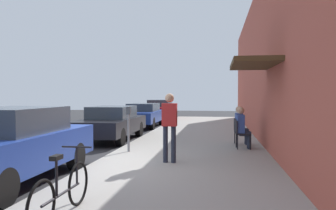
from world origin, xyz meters
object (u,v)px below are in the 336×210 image
cafe_chair_1 (239,129)px  parked_car_2 (143,115)px  parked_car_0 (11,145)px  bicycle_0 (62,191)px  parked_car_3 (160,109)px  seated_patron_0 (243,126)px  cafe_chair_0 (240,132)px  seated_patron_1 (241,124)px  pedestrian_standing (169,122)px  parking_meter (129,125)px  parked_car_1 (111,123)px

cafe_chair_1 → parked_car_2: bearing=126.0°
parked_car_0 → bicycle_0: 2.87m
parked_car_2 → parked_car_3: bearing=90.0°
seated_patron_0 → cafe_chair_1: 0.89m
parked_car_3 → cafe_chair_0: bearing=-69.3°
parked_car_0 → seated_patron_0: size_ratio=3.41×
bicycle_0 → seated_patron_1: seated_patron_1 is taller
seated_patron_1 → pedestrian_standing: bearing=-120.2°
parked_car_3 → parking_meter: size_ratio=3.33×
parked_car_1 → parked_car_2: size_ratio=1.00×
cafe_chair_0 → parked_car_2: bearing=122.7°
parking_meter → cafe_chair_1: parking_meter is taller
bicycle_0 → seated_patron_0: bearing=65.8°
parked_car_3 → bicycle_0: parked_car_3 is taller
parked_car_1 → parked_car_3: (0.00, 10.80, 0.04)m
parked_car_2 → parked_car_3: 5.28m
bicycle_0 → pedestrian_standing: (0.90, 3.84, 0.64)m
seated_patron_1 → parked_car_2: bearing=126.3°
parking_meter → bicycle_0: size_ratio=0.77×
parked_car_2 → cafe_chair_0: 8.96m
cafe_chair_0 → pedestrian_standing: bearing=-127.5°
parking_meter → seated_patron_0: 3.51m
parked_car_3 → pedestrian_standing: 15.55m
cafe_chair_1 → seated_patron_1: (0.06, 0.01, 0.19)m
parked_car_3 → cafe_chair_0: 13.71m
parked_car_2 → cafe_chair_1: (4.84, -6.67, -0.07)m
parked_car_3 → parking_meter: (1.55, -13.86, 0.14)m
parking_meter → pedestrian_standing: bearing=-44.5°
bicycle_0 → pedestrian_standing: pedestrian_standing is taller
parked_car_3 → pedestrian_standing: bearing=-79.0°
seated_patron_0 → cafe_chair_1: size_ratio=1.48×
pedestrian_standing → cafe_chair_1: bearing=60.6°
cafe_chair_1 → parking_meter: bearing=-149.9°
parked_car_0 → cafe_chair_1: size_ratio=5.06×
parked_car_3 → cafe_chair_1: (4.84, -11.95, -0.12)m
parked_car_2 → cafe_chair_0: parked_car_2 is taller
parking_meter → cafe_chair_1: size_ratio=1.52×
parked_car_0 → seated_patron_1: parked_car_0 is taller
parked_car_3 → seated_patron_0: (4.90, -12.82, 0.07)m
parked_car_0 → pedestrian_standing: pedestrian_standing is taller
parking_meter → seated_patron_1: parking_meter is taller
bicycle_0 → parked_car_0: bearing=136.9°
parked_car_2 → seated_patron_0: bearing=-57.0°
parking_meter → pedestrian_standing: pedestrian_standing is taller
parked_car_2 → cafe_chair_1: size_ratio=5.06×
parked_car_1 → pedestrian_standing: 5.38m
bicycle_0 → seated_patron_1: size_ratio=1.33×
parked_car_2 → bicycle_0: bearing=-81.4°
seated_patron_0 → parked_car_2: bearing=123.0°
parked_car_3 → parked_car_0: bearing=-90.0°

